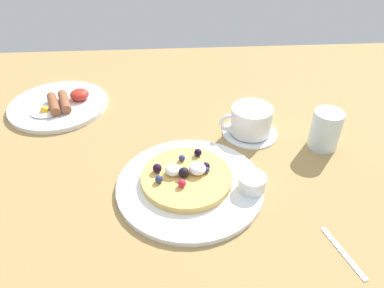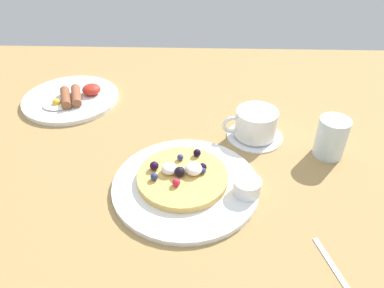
# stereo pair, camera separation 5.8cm
# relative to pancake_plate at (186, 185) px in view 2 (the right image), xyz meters

# --- Properties ---
(ground_plane) EXTENTS (2.07, 1.19, 0.03)m
(ground_plane) POSITION_rel_pancake_plate_xyz_m (-0.05, 0.07, -0.02)
(ground_plane) COLOR #A0804C
(pancake_plate) EXTENTS (0.27, 0.27, 0.01)m
(pancake_plate) POSITION_rel_pancake_plate_xyz_m (0.00, 0.00, 0.00)
(pancake_plate) COLOR white
(pancake_plate) RESTS_ON ground_plane
(pancake_with_berries) EXTENTS (0.17, 0.17, 0.03)m
(pancake_with_berries) POSITION_rel_pancake_plate_xyz_m (-0.01, 0.01, 0.01)
(pancake_with_berries) COLOR #E2B459
(pancake_with_berries) RESTS_ON pancake_plate
(syrup_ramekin) EXTENTS (0.05, 0.05, 0.03)m
(syrup_ramekin) POSITION_rel_pancake_plate_xyz_m (0.11, -0.02, 0.02)
(syrup_ramekin) COLOR white
(syrup_ramekin) RESTS_ON pancake_plate
(breakfast_plate) EXTENTS (0.24, 0.24, 0.01)m
(breakfast_plate) POSITION_rel_pancake_plate_xyz_m (-0.31, 0.31, 0.00)
(breakfast_plate) COLOR white
(breakfast_plate) RESTS_ON ground_plane
(fried_breakfast) EXTENTS (0.13, 0.11, 0.03)m
(fried_breakfast) POSITION_rel_pancake_plate_xyz_m (-0.29, 0.30, 0.02)
(fried_breakfast) COLOR brown
(fried_breakfast) RESTS_ON breakfast_plate
(coffee_saucer) EXTENTS (0.12, 0.12, 0.01)m
(coffee_saucer) POSITION_rel_pancake_plate_xyz_m (0.14, 0.17, -0.00)
(coffee_saucer) COLOR white
(coffee_saucer) RESTS_ON ground_plane
(coffee_cup) EXTENTS (0.12, 0.09, 0.06)m
(coffee_cup) POSITION_rel_pancake_plate_xyz_m (0.14, 0.16, 0.03)
(coffee_cup) COLOR white
(coffee_cup) RESTS_ON coffee_saucer
(water_glass) EXTENTS (0.06, 0.06, 0.08)m
(water_glass) POSITION_rel_pancake_plate_xyz_m (0.29, 0.11, 0.04)
(water_glass) COLOR silver
(water_glass) RESTS_ON ground_plane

